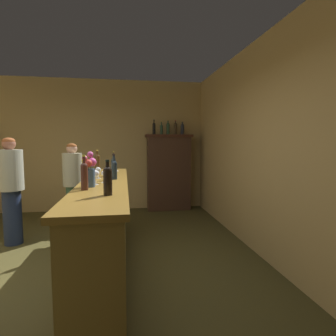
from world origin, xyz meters
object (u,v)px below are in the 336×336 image
wine_bottle_rose (97,162)px  wine_bottle_riesling (108,179)px  flower_arrangement (89,171)px  bar_counter (105,226)px  wine_bottle_syrah (114,164)px  wine_glass_mid (98,170)px  patron_tall (73,183)px  wine_glass_rear (104,174)px  display_bottle_center (168,128)px  wine_glass_front (96,174)px  wine_bottle_pinot (114,169)px  wine_bottle_malbec (114,166)px  display_bottle_right (182,129)px  display_bottle_midleft (161,129)px  display_cabinet (169,171)px  patron_by_cabinet (11,187)px  display_bottle_midright (176,128)px  cheese_plate (113,171)px  wine_bottle_merlot (84,175)px  display_bottle_left (154,128)px

wine_bottle_rose → wine_bottle_riesling: size_ratio=1.11×
flower_arrangement → wine_bottle_riesling: bearing=-66.4°
bar_counter → wine_bottle_syrah: 1.11m
wine_glass_mid → flower_arrangement: bearing=-92.2°
wine_bottle_rose → patron_tall: (-0.49, 0.68, -0.40)m
wine_glass_rear → display_bottle_center: size_ratio=0.43×
wine_bottle_riesling → wine_glass_front: size_ratio=1.95×
wine_glass_front → wine_glass_rear: bearing=60.4°
bar_counter → flower_arrangement: bearing=-106.8°
wine_glass_front → wine_glass_mid: size_ratio=1.09×
wine_bottle_pinot → wine_glass_mid: wine_bottle_pinot is taller
wine_glass_rear → bar_counter: bearing=94.6°
wine_bottle_malbec → display_bottle_right: bearing=58.2°
wine_bottle_syrah → display_bottle_midleft: size_ratio=1.09×
display_bottle_midleft → wine_bottle_pinot: bearing=-109.2°
display_bottle_right → display_bottle_center: bearing=-180.0°
bar_counter → display_bottle_midleft: 3.32m
wine_bottle_syrah → bar_counter: bearing=-95.0°
display_cabinet → wine_glass_mid: display_cabinet is taller
flower_arrangement → patron_by_cabinet: size_ratio=0.22×
wine_bottle_rose → display_bottle_right: size_ratio=1.18×
display_bottle_midright → display_bottle_midleft: bearing=180.0°
display_bottle_midright → patron_tall: (-2.03, -1.17, -1.02)m
wine_glass_mid → patron_tall: patron_tall is taller
display_cabinet → wine_bottle_syrah: display_cabinet is taller
wine_glass_rear → patron_tall: size_ratio=0.09×
wine_bottle_pinot → flower_arrangement: size_ratio=0.86×
wine_bottle_pinot → cheese_plate: size_ratio=1.74×
wine_bottle_malbec → flower_arrangement: size_ratio=0.83×
patron_tall → wine_bottle_pinot: bearing=18.6°
wine_bottle_merlot → wine_bottle_malbec: 1.14m
wine_bottle_malbec → display_bottle_center: size_ratio=0.92×
flower_arrangement → display_bottle_left: display_bottle_left is taller
display_cabinet → cheese_plate: 2.13m
wine_glass_rear → display_bottle_midleft: bearing=70.7°
wine_bottle_rose → wine_glass_mid: size_ratio=2.37×
display_bottle_right → patron_by_cabinet: display_bottle_right is taller
wine_bottle_malbec → wine_bottle_pinot: bearing=-86.9°
display_bottle_right → patron_tall: display_bottle_right is taller
wine_bottle_riesling → display_bottle_left: (0.80, 3.74, 0.63)m
wine_bottle_malbec → wine_bottle_riesling: (0.00, -1.41, 0.01)m
wine_glass_rear → display_bottle_center: display_bottle_center is taller
flower_arrangement → display_bottle_left: bearing=72.8°
wine_bottle_syrah → display_bottle_midleft: (0.98, 1.99, 0.62)m
wine_bottle_malbec → cheese_plate: wine_bottle_malbec is taller
cheese_plate → display_bottle_midright: size_ratio=0.56×
flower_arrangement → display_bottle_midleft: 3.52m
display_bottle_left → display_bottle_right: 0.64m
display_bottle_center → wine_bottle_malbec: bearing=-115.6°
wine_bottle_riesling → wine_glass_front: (-0.16, 0.62, -0.02)m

